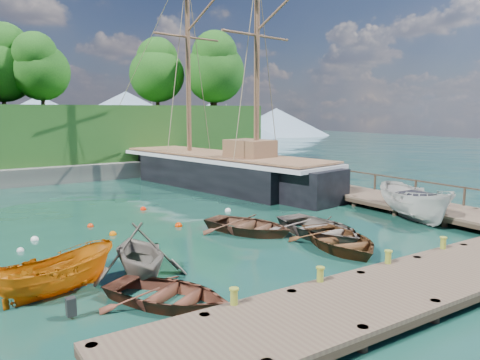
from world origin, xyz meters
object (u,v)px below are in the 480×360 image
object	(u,v)px
rowboat_2	(340,248)
rowboat_4	(248,233)
cabin_boat_white	(414,221)
rowboat_0	(168,304)
schooner	(221,173)
rowboat_1	(140,276)
rowboat_3	(319,237)
motorboat_orange	(59,294)

from	to	relation	value
rowboat_2	rowboat_4	bearing A→B (deg)	128.08
rowboat_4	cabin_boat_white	world-z (taller)	cabin_boat_white
rowboat_0	schooner	size ratio (longest dim) A/B	0.15
rowboat_0	rowboat_1	world-z (taller)	rowboat_1
rowboat_2	cabin_boat_white	xyz separation A→B (m)	(6.67, 1.39, 0.00)
rowboat_3	rowboat_4	distance (m)	3.23
rowboat_1	rowboat_3	size ratio (longest dim) A/B	0.76
cabin_boat_white	rowboat_2	bearing A→B (deg)	-149.00
rowboat_0	cabin_boat_white	xyz separation A→B (m)	(14.86, 2.65, 0.00)
rowboat_0	motorboat_orange	size ratio (longest dim) A/B	1.05
rowboat_0	rowboat_1	bearing A→B (deg)	54.50
rowboat_3	rowboat_1	bearing A→B (deg)	-174.38
rowboat_0	rowboat_1	distance (m)	2.68
rowboat_4	motorboat_orange	distance (m)	9.40
rowboat_0	rowboat_1	size ratio (longest dim) A/B	1.08
rowboat_0	schooner	bearing A→B (deg)	23.20
rowboat_2	motorboat_orange	xyz separation A→B (m)	(-10.69, 1.28, 0.00)
rowboat_1	rowboat_4	distance (m)	6.84
rowboat_2	rowboat_1	bearing A→B (deg)	-174.73
rowboat_4	rowboat_1	bearing A→B (deg)	-179.25
rowboat_2	schooner	bearing A→B (deg)	91.86
rowboat_1	rowboat_2	bearing A→B (deg)	-1.28
rowboat_1	rowboat_2	size ratio (longest dim) A/B	0.80
motorboat_orange	cabin_boat_white	world-z (taller)	cabin_boat_white
rowboat_3	cabin_boat_white	xyz separation A→B (m)	(6.11, -0.41, 0.00)
rowboat_0	cabin_boat_white	bearing A→B (deg)	-21.61
rowboat_4	motorboat_orange	world-z (taller)	motorboat_orange
motorboat_orange	cabin_boat_white	bearing A→B (deg)	-104.01
rowboat_2	motorboat_orange	world-z (taller)	motorboat_orange
rowboat_2	motorboat_orange	distance (m)	10.76
schooner	rowboat_4	bearing A→B (deg)	-125.61
rowboat_1	cabin_boat_white	size ratio (longest dim) A/B	0.69
rowboat_3	motorboat_orange	size ratio (longest dim) A/B	1.28
rowboat_4	cabin_boat_white	size ratio (longest dim) A/B	0.82
rowboat_3	cabin_boat_white	distance (m)	6.13
rowboat_4	motorboat_orange	size ratio (longest dim) A/B	1.15
rowboat_1	rowboat_3	distance (m)	8.58
rowboat_3	cabin_boat_white	world-z (taller)	cabin_boat_white
rowboat_3	schooner	size ratio (longest dim) A/B	0.19
rowboat_0	rowboat_1	xyz separation A→B (m)	(0.18, 2.68, 0.00)
rowboat_0	cabin_boat_white	size ratio (longest dim) A/B	0.75
rowboat_0	rowboat_3	distance (m)	9.27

